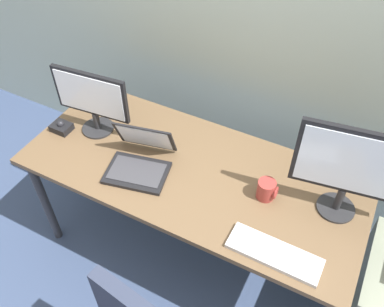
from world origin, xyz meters
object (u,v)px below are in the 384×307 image
Objects in this scene: trackball_mouse at (61,127)px; coffee_mug at (267,190)px; monitor_main at (352,167)px; monitor_side at (92,99)px; laptop at (140,160)px; keyboard at (274,253)px.

coffee_mug is at bearing 3.81° from trackball_mouse.
monitor_main reaches higher than trackball_mouse.
monitor_main is 1.34m from monitor_side.
trackball_mouse is (-0.18, -0.10, -0.19)m from monitor_side.
monitor_main is 4.85× the size of coffee_mug.
monitor_side reaches higher than laptop.
trackball_mouse is (-1.52, -0.16, -0.27)m from monitor_main.
trackball_mouse is at bearing 171.25° from keyboard.
monitor_side is 0.43m from laptop.
monitor_side is at bearing -177.38° from monitor_main.
monitor_main is 4.53× the size of trackball_mouse.
monitor_main is 1.55m from trackball_mouse.
monitor_main is at bearing 11.31° from laptop.
keyboard is (1.17, -0.31, -0.20)m from monitor_side.
monitor_side is at bearing 178.79° from coffee_mug.
monitor_main is at bearing 14.47° from coffee_mug.
monitor_side is 0.28m from trackball_mouse.
laptop is (-0.97, -0.19, -0.24)m from monitor_main.
monitor_main is 0.49m from keyboard.
monitor_main is 1.21× the size of keyboard.
coffee_mug is (0.65, 0.11, 0.00)m from laptop.
keyboard is 1.11× the size of laptop.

